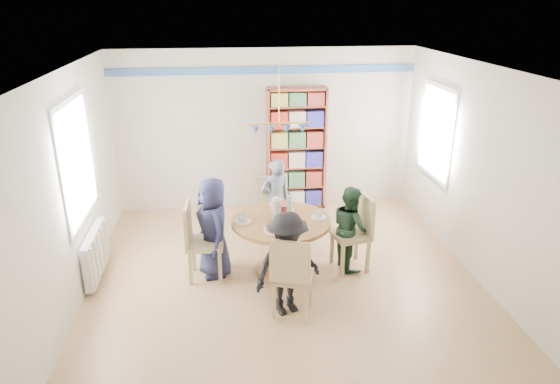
{
  "coord_description": "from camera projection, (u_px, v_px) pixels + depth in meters",
  "views": [
    {
      "loc": [
        -0.74,
        -5.67,
        3.44
      ],
      "look_at": [
        0.0,
        0.4,
        1.05
      ],
      "focal_mm": 32.0,
      "sensor_mm": 36.0,
      "label": 1
    }
  ],
  "objects": [
    {
      "name": "person_right",
      "position": [
        350.0,
        227.0,
        6.65
      ],
      "size": [
        0.54,
        0.64,
        1.16
      ],
      "primitive_type": "imported",
      "rotation": [
        0.0,
        0.0,
        1.77
      ],
      "color": "#172F1E",
      "rests_on": "ground"
    },
    {
      "name": "dining_table",
      "position": [
        281.0,
        233.0,
        6.54
      ],
      "size": [
        1.3,
        1.3,
        0.75
      ],
      "color": "olive",
      "rests_on": "ground"
    },
    {
      "name": "chair_left",
      "position": [
        198.0,
        238.0,
        6.38
      ],
      "size": [
        0.49,
        0.49,
        1.04
      ],
      "color": "tan",
      "rests_on": "ground"
    },
    {
      "name": "radiator",
      "position": [
        96.0,
        253.0,
        6.46
      ],
      "size": [
        0.12,
        1.0,
        0.6
      ],
      "color": "silver",
      "rests_on": "ground"
    },
    {
      "name": "person_far",
      "position": [
        276.0,
        201.0,
        7.35
      ],
      "size": [
        0.54,
        0.44,
        1.29
      ],
      "primitive_type": "imported",
      "rotation": [
        0.0,
        0.0,
        3.46
      ],
      "color": "gray",
      "rests_on": "ground"
    },
    {
      "name": "chair_right",
      "position": [
        357.0,
        229.0,
        6.64
      ],
      "size": [
        0.52,
        0.52,
        1.02
      ],
      "color": "tan",
      "rests_on": "ground"
    },
    {
      "name": "tableware",
      "position": [
        279.0,
        214.0,
        6.47
      ],
      "size": [
        1.2,
        1.2,
        0.32
      ],
      "color": "white",
      "rests_on": "dining_table"
    },
    {
      "name": "ground",
      "position": [
        284.0,
        277.0,
        6.58
      ],
      "size": [
        5.0,
        5.0,
        0.0
      ],
      "primitive_type": "plane",
      "color": "tan"
    },
    {
      "name": "bookshelf",
      "position": [
        296.0,
        151.0,
        8.43
      ],
      "size": [
        0.99,
        0.3,
        2.08
      ],
      "color": "maroon",
      "rests_on": "ground"
    },
    {
      "name": "person_left",
      "position": [
        213.0,
        228.0,
        6.42
      ],
      "size": [
        0.59,
        0.75,
        1.35
      ],
      "primitive_type": "imported",
      "rotation": [
        0.0,
        0.0,
        -1.29
      ],
      "color": "#1C1F3D",
      "rests_on": "ground"
    },
    {
      "name": "room_shell",
      "position": [
        257.0,
        139.0,
        6.75
      ],
      "size": [
        5.0,
        5.0,
        5.0
      ],
      "color": "white",
      "rests_on": "ground"
    },
    {
      "name": "chair_far",
      "position": [
        271.0,
        205.0,
        7.5
      ],
      "size": [
        0.44,
        0.44,
        0.95
      ],
      "color": "tan",
      "rests_on": "ground"
    },
    {
      "name": "chair_near",
      "position": [
        292.0,
        273.0,
        5.58
      ],
      "size": [
        0.57,
        0.57,
        1.02
      ],
      "color": "tan",
      "rests_on": "ground"
    },
    {
      "name": "person_near",
      "position": [
        288.0,
        264.0,
        5.64
      ],
      "size": [
        0.93,
        0.73,
        1.26
      ],
      "primitive_type": "imported",
      "rotation": [
        0.0,
        0.0,
        0.38
      ],
      "color": "black",
      "rests_on": "ground"
    }
  ]
}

